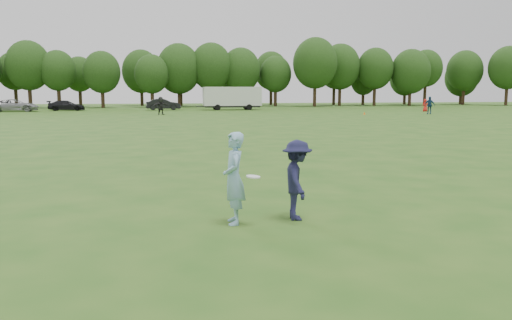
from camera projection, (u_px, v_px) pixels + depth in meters
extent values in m
plane|color=#255116|center=(222.00, 216.00, 10.33)|extent=(200.00, 200.00, 0.00)
imported|color=#88B5D2|center=(234.00, 178.00, 9.66)|extent=(0.45, 0.67, 1.80)
imported|color=#1B1C3D|center=(297.00, 180.00, 10.00)|extent=(0.73, 1.11, 1.62)
imported|color=navy|center=(429.00, 105.00, 57.03)|extent=(1.23, 1.09, 2.00)
imported|color=red|center=(425.00, 105.00, 64.14)|extent=(0.83, 0.59, 1.60)
imported|color=black|center=(161.00, 106.00, 55.29)|extent=(1.94, 1.22, 2.00)
imported|color=#9A9A9F|center=(15.00, 105.00, 63.85)|extent=(5.82, 3.00, 1.57)
imported|color=black|center=(66.00, 106.00, 66.95)|extent=(4.78, 2.08, 1.37)
imported|color=black|center=(163.00, 104.00, 69.23)|extent=(4.78, 1.77, 1.56)
cone|color=#EB5E0C|center=(364.00, 113.00, 55.96)|extent=(0.28, 0.28, 0.30)
cylinder|color=white|center=(253.00, 177.00, 9.46)|extent=(0.31, 0.31, 0.06)
cube|color=white|center=(232.00, 96.00, 69.63)|extent=(8.00, 2.50, 2.60)
cube|color=black|center=(232.00, 106.00, 69.82)|extent=(7.60, 2.30, 0.25)
cylinder|color=black|center=(218.00, 107.00, 68.19)|extent=(0.80, 0.25, 0.80)
cylinder|color=black|center=(215.00, 107.00, 70.62)|extent=(0.80, 0.25, 0.80)
cylinder|color=black|center=(249.00, 107.00, 69.06)|extent=(0.80, 0.25, 0.80)
cylinder|color=black|center=(246.00, 107.00, 71.48)|extent=(0.80, 0.25, 0.80)
cube|color=#333333|center=(201.00, 106.00, 68.95)|extent=(1.20, 0.15, 0.12)
cylinder|color=#332114|center=(30.00, 96.00, 77.43)|extent=(0.56, 0.56, 3.71)
ellipsoid|color=#1D3712|center=(28.00, 65.00, 76.79)|extent=(6.68, 6.68, 7.68)
cylinder|color=#332114|center=(59.00, 97.00, 77.93)|extent=(0.56, 0.56, 3.46)
ellipsoid|color=#1D3712|center=(58.00, 71.00, 77.37)|extent=(5.49, 5.49, 6.31)
cylinder|color=#332114|center=(103.00, 98.00, 79.11)|extent=(0.56, 0.56, 3.14)
ellipsoid|color=#1D3712|center=(102.00, 72.00, 78.56)|extent=(5.78, 5.78, 6.64)
cylinder|color=#332114|center=(152.00, 98.00, 80.38)|extent=(0.56, 0.56, 3.01)
ellipsoid|color=#1D3712|center=(152.00, 74.00, 79.86)|extent=(5.46, 5.46, 6.28)
cylinder|color=#332114|center=(179.00, 97.00, 83.55)|extent=(0.56, 0.56, 3.23)
ellipsoid|color=#1D3712|center=(179.00, 69.00, 82.91)|extent=(7.29, 7.29, 8.38)
cylinder|color=#332114|center=(212.00, 96.00, 84.49)|extent=(0.56, 0.56, 3.77)
ellipsoid|color=#1D3712|center=(211.00, 67.00, 83.83)|extent=(6.95, 6.95, 8.00)
cylinder|color=#332114|center=(241.00, 97.00, 86.10)|extent=(0.56, 0.56, 3.33)
ellipsoid|color=#1D3712|center=(241.00, 70.00, 85.48)|extent=(6.71, 6.71, 7.71)
cylinder|color=#332114|center=(275.00, 97.00, 87.57)|extent=(0.56, 0.56, 3.22)
ellipsoid|color=#1D3712|center=(275.00, 74.00, 87.03)|extent=(5.54, 5.54, 6.37)
cylinder|color=#332114|center=(315.00, 94.00, 85.88)|extent=(0.56, 0.56, 4.15)
ellipsoid|color=#1D3712|center=(315.00, 63.00, 85.16)|extent=(7.59, 7.59, 8.73)
cylinder|color=#332114|center=(340.00, 95.00, 90.47)|extent=(0.56, 0.56, 3.95)
ellipsoid|color=#1D3712|center=(340.00, 67.00, 89.79)|extent=(7.16, 7.16, 8.24)
cylinder|color=#332114|center=(374.00, 95.00, 90.34)|extent=(0.56, 0.56, 3.90)
ellipsoid|color=#1D3712|center=(375.00, 69.00, 89.70)|extent=(6.49, 6.49, 7.46)
cylinder|color=#332114|center=(410.00, 97.00, 90.44)|extent=(0.56, 0.56, 3.16)
ellipsoid|color=#1D3712|center=(411.00, 72.00, 89.82)|extent=(6.99, 6.99, 8.04)
cylinder|color=#332114|center=(425.00, 94.00, 93.58)|extent=(0.56, 0.56, 4.29)
ellipsoid|color=#1D3712|center=(426.00, 68.00, 92.94)|extent=(6.02, 6.02, 6.93)
cylinder|color=#332114|center=(463.00, 95.00, 96.94)|extent=(0.56, 0.56, 3.68)
ellipsoid|color=#1D3712|center=(465.00, 71.00, 96.30)|extent=(6.78, 6.78, 7.80)
cylinder|color=#332114|center=(506.00, 95.00, 92.42)|extent=(0.56, 0.56, 3.96)
ellipsoid|color=#1D3712|center=(508.00, 68.00, 91.75)|extent=(6.93, 6.93, 7.96)
cylinder|color=#332114|center=(16.00, 96.00, 84.32)|extent=(0.56, 0.56, 3.61)
ellipsoid|color=#1D3712|center=(14.00, 71.00, 83.75)|extent=(5.58, 5.58, 6.42)
cylinder|color=#332114|center=(80.00, 97.00, 86.90)|extent=(0.56, 0.56, 3.29)
ellipsoid|color=#1D3712|center=(79.00, 74.00, 86.37)|extent=(5.30, 5.30, 6.09)
cylinder|color=#332114|center=(142.00, 97.00, 90.38)|extent=(0.56, 0.56, 3.28)
ellipsoid|color=#1D3712|center=(141.00, 71.00, 89.77)|extent=(6.78, 6.78, 7.79)
cylinder|color=#332114|center=(181.00, 97.00, 90.26)|extent=(0.56, 0.56, 3.11)
ellipsoid|color=#1D3712|center=(181.00, 76.00, 89.74)|extent=(5.34, 5.34, 6.14)
cylinder|color=#332114|center=(231.00, 96.00, 93.46)|extent=(0.56, 0.56, 3.50)
ellipsoid|color=#1D3712|center=(231.00, 75.00, 92.95)|extent=(4.82, 4.82, 5.54)
cylinder|color=#332114|center=(271.00, 95.00, 95.55)|extent=(0.56, 0.56, 3.80)
ellipsoid|color=#1D3712|center=(271.00, 71.00, 94.93)|extent=(6.34, 6.34, 7.29)
cylinder|color=#332114|center=(334.00, 95.00, 96.23)|extent=(0.56, 0.56, 3.84)
ellipsoid|color=#1D3712|center=(334.00, 73.00, 95.67)|extent=(5.09, 5.09, 5.86)
cylinder|color=#332114|center=(363.00, 98.00, 96.28)|extent=(0.56, 0.56, 2.58)
ellipsoid|color=#1D3712|center=(363.00, 81.00, 95.82)|extent=(4.86, 4.86, 5.59)
cylinder|color=#332114|center=(404.00, 98.00, 99.53)|extent=(0.56, 0.56, 2.62)
ellipsoid|color=#1D3712|center=(405.00, 78.00, 99.00)|extent=(6.11, 6.11, 7.02)
cylinder|color=#332114|center=(460.00, 98.00, 100.52)|extent=(0.56, 0.56, 2.54)
ellipsoid|color=#1D3712|center=(462.00, 78.00, 99.97)|extent=(6.47, 6.47, 7.44)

